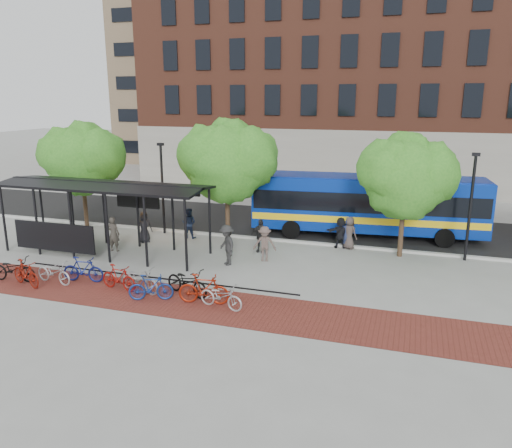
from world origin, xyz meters
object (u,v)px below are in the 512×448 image
(bike_8, at_px, (187,282))
(pedestrian_1, at_px, (113,234))
(bike_7, at_px, (151,287))
(bike_9, at_px, (204,289))
(tree_a, at_px, (83,156))
(bus_shelter, at_px, (102,193))
(pedestrian_7, at_px, (347,234))
(bike_10, at_px, (221,296))
(tree_c, at_px, (407,174))
(pedestrian_6, at_px, (349,233))
(bike_2, at_px, (54,272))
(bike_3, at_px, (83,269))
(bike_1, at_px, (26,273))
(pedestrian_5, at_px, (341,233))
(pedestrian_4, at_px, (260,236))
(bike_6, at_px, (139,279))
(bus, at_px, (367,202))
(bike_0, at_px, (13,269))
(bike_5, at_px, (119,278))
(lamp_post_left, at_px, (162,186))
(tree_b, at_px, (229,158))
(lamp_post_right, at_px, (471,204))
(pedestrian_2, at_px, (189,223))
(pedestrian_3, at_px, (265,244))
(pedestrian_0, at_px, (144,227))
(pedestrian_9, at_px, (227,245))

(bike_8, xyz_separation_m, pedestrian_1, (-6.00, 4.10, 0.34))
(bike_7, xyz_separation_m, bike_9, (2.06, 0.30, 0.07))
(tree_a, distance_m, bike_9, 14.33)
(bus_shelter, height_order, pedestrian_7, bus_shelter)
(bike_9, xyz_separation_m, bike_10, (0.77, -0.18, -0.11))
(tree_c, relative_size, pedestrian_6, 3.52)
(bike_7, bearing_deg, bike_2, 65.28)
(bus_shelter, xyz_separation_m, bike_3, (1.55, -3.90, -2.45))
(bike_1, relative_size, pedestrian_5, 1.13)
(bus_shelter, distance_m, pedestrian_5, 12.13)
(bus_shelter, bearing_deg, pedestrian_4, 17.85)
(bike_6, height_order, bike_10, bike_6)
(bus, bearing_deg, tree_a, -174.31)
(bike_0, bearing_deg, bus_shelter, -21.73)
(bike_5, distance_m, pedestrian_1, 5.47)
(lamp_post_left, height_order, bike_10, lamp_post_left)
(tree_b, xyz_separation_m, pedestrian_7, (6.24, 0.45, -3.69))
(lamp_post_right, xyz_separation_m, pedestrian_4, (-9.72, -1.69, -1.90))
(pedestrian_2, bearing_deg, pedestrian_3, 152.08)
(bike_3, xyz_separation_m, pedestrian_5, (9.59, 8.17, 0.27))
(bike_2, bearing_deg, bus, -35.95)
(bus_shelter, bearing_deg, bike_2, -83.72)
(bike_7, distance_m, pedestrian_1, 7.02)
(pedestrian_3, bearing_deg, pedestrian_7, 34.16)
(pedestrian_0, relative_size, pedestrian_3, 0.99)
(bike_0, height_order, pedestrian_7, pedestrian_7)
(pedestrian_5, bearing_deg, pedestrian_2, -6.05)
(tree_c, distance_m, bike_7, 12.92)
(tree_a, height_order, pedestrian_6, tree_a)
(bike_2, xyz_separation_m, pedestrian_1, (-0.14, 4.65, 0.41))
(bike_9, bearing_deg, tree_c, -48.35)
(tree_c, height_order, pedestrian_4, tree_c)
(pedestrian_2, xyz_separation_m, pedestrian_5, (8.23, 0.67, -0.03))
(bike_5, bearing_deg, bike_8, -72.37)
(lamp_post_left, height_order, bus, lamp_post_left)
(pedestrian_7, bearing_deg, pedestrian_9, 26.09)
(bus, height_order, pedestrian_2, bus)
(pedestrian_2, bearing_deg, pedestrian_4, 163.30)
(bus_shelter, height_order, bike_6, bus_shelter)
(pedestrian_4, bearing_deg, tree_b, 145.89)
(pedestrian_5, height_order, pedestrian_7, pedestrian_5)
(pedestrian_5, bearing_deg, tree_b, -6.31)
(bike_8, distance_m, bike_10, 1.91)
(bike_5, distance_m, pedestrian_2, 7.87)
(bus_shelter, bearing_deg, bike_0, -105.39)
(bike_10, bearing_deg, bike_7, 104.30)
(pedestrian_1, bearing_deg, bike_1, 78.05)
(pedestrian_2, relative_size, pedestrian_6, 1.00)
(bike_1, distance_m, pedestrian_3, 10.41)
(pedestrian_0, xyz_separation_m, pedestrian_5, (10.17, 2.12, -0.03))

